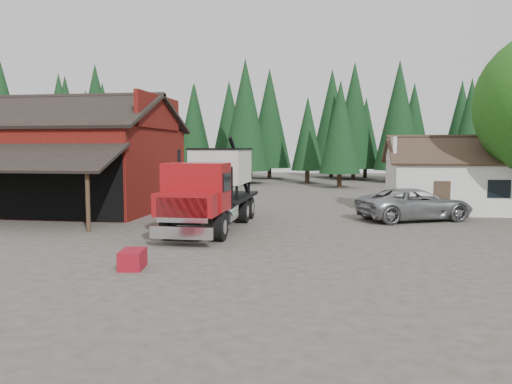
# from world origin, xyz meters

# --- Properties ---
(ground) EXTENTS (120.00, 120.00, 0.00)m
(ground) POSITION_xyz_m (0.00, 0.00, 0.00)
(ground) COLOR #413B33
(ground) RESTS_ON ground
(red_barn) EXTENTS (12.80, 13.63, 7.18)m
(red_barn) POSITION_xyz_m (-11.00, 9.90, 2.69)
(red_barn) COLOR maroon
(red_barn) RESTS_ON ground
(farmhouse) EXTENTS (8.60, 6.42, 4.65)m
(farmhouse) POSITION_xyz_m (13.00, 13.00, 1.67)
(farmhouse) COLOR silver
(farmhouse) RESTS_ON ground
(conifer_backdrop) EXTENTS (76.00, 16.00, 16.00)m
(conifer_backdrop) POSITION_xyz_m (0.00, 42.00, 0.00)
(conifer_backdrop) COLOR black
(conifer_backdrop) RESTS_ON ground
(near_pine_a) EXTENTS (4.40, 4.40, 11.40)m
(near_pine_a) POSITION_xyz_m (-22.00, 28.00, 6.39)
(near_pine_a) COLOR #382619
(near_pine_a) RESTS_ON ground
(near_pine_b) EXTENTS (3.96, 3.96, 10.40)m
(near_pine_b) POSITION_xyz_m (6.00, 30.00, 5.89)
(near_pine_b) COLOR #382619
(near_pine_b) RESTS_ON ground
(near_pine_d) EXTENTS (5.28, 5.28, 13.40)m
(near_pine_d) POSITION_xyz_m (-4.00, 34.00, 7.39)
(near_pine_d) COLOR #382619
(near_pine_d) RESTS_ON ground
(feed_truck) EXTENTS (2.91, 9.87, 4.45)m
(feed_truck) POSITION_xyz_m (-0.18, 4.03, 2.08)
(feed_truck) COLOR black
(feed_truck) RESTS_ON ground
(silver_car) EXTENTS (6.73, 5.04, 1.70)m
(silver_car) POSITION_xyz_m (9.79, 8.30, 0.85)
(silver_car) COLOR #95989C
(silver_car) RESTS_ON ground
(equip_box) EXTENTS (0.85, 1.19, 0.60)m
(equip_box) POSITION_xyz_m (-0.77, -4.29, 0.30)
(equip_box) COLOR maroon
(equip_box) RESTS_ON ground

